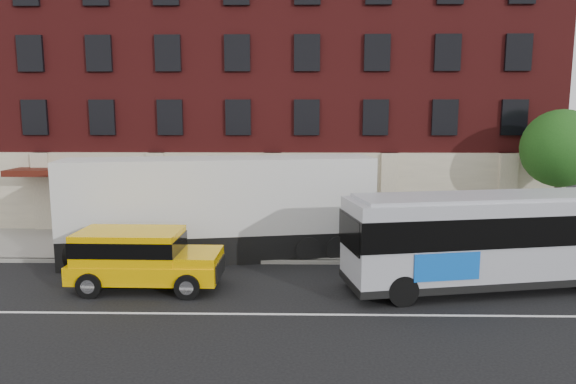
{
  "coord_description": "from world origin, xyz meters",
  "views": [
    {
      "loc": [
        1.32,
        -14.68,
        6.12
      ],
      "look_at": [
        0.92,
        5.5,
        3.07
      ],
      "focal_mm": 32.23,
      "sensor_mm": 36.0,
      "label": 1
    }
  ],
  "objects_px": {
    "city_bus": "(517,236)",
    "street_tree": "(562,151)",
    "shipping_container": "(221,209)",
    "sign_pole": "(62,227)"
  },
  "relations": [
    {
      "from": "city_bus",
      "to": "street_tree",
      "type": "bearing_deg",
      "value": 54.22
    },
    {
      "from": "city_bus",
      "to": "shipping_container",
      "type": "xyz_separation_m",
      "value": [
        -11.05,
        3.58,
        0.27
      ]
    },
    {
      "from": "sign_pole",
      "to": "city_bus",
      "type": "distance_m",
      "value": 17.81
    },
    {
      "from": "sign_pole",
      "to": "shipping_container",
      "type": "relative_size",
      "value": 0.19
    },
    {
      "from": "sign_pole",
      "to": "shipping_container",
      "type": "xyz_separation_m",
      "value": [
        6.53,
        0.73,
        0.68
      ]
    },
    {
      "from": "shipping_container",
      "to": "sign_pole",
      "type": "bearing_deg",
      "value": -173.65
    },
    {
      "from": "sign_pole",
      "to": "city_bus",
      "type": "relative_size",
      "value": 0.2
    },
    {
      "from": "street_tree",
      "to": "shipping_container",
      "type": "xyz_separation_m",
      "value": [
        -15.51,
        -2.61,
        -2.28
      ]
    },
    {
      "from": "sign_pole",
      "to": "street_tree",
      "type": "xyz_separation_m",
      "value": [
        22.04,
        3.34,
        2.96
      ]
    },
    {
      "from": "sign_pole",
      "to": "shipping_container",
      "type": "height_order",
      "value": "shipping_container"
    },
    {
      "from": "sign_pole",
      "to": "shipping_container",
      "type": "bearing_deg",
      "value": 6.35
    },
    {
      "from": "street_tree",
      "to": "city_bus",
      "type": "relative_size",
      "value": 0.49
    },
    {
      "from": "city_bus",
      "to": "shipping_container",
      "type": "bearing_deg",
      "value": 162.05
    },
    {
      "from": "sign_pole",
      "to": "street_tree",
      "type": "height_order",
      "value": "street_tree"
    },
    {
      "from": "sign_pole",
      "to": "city_bus",
      "type": "height_order",
      "value": "city_bus"
    }
  ]
}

